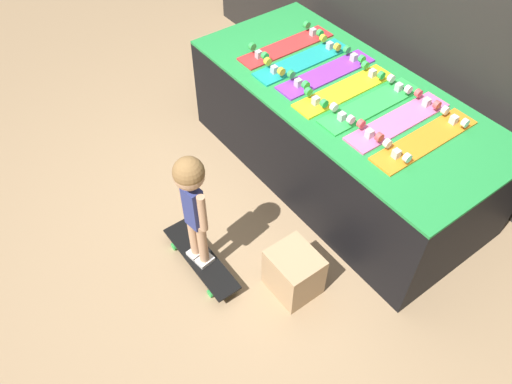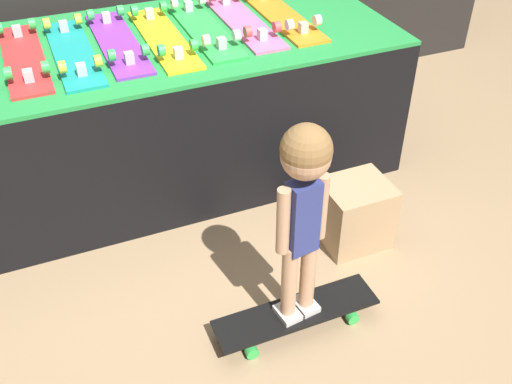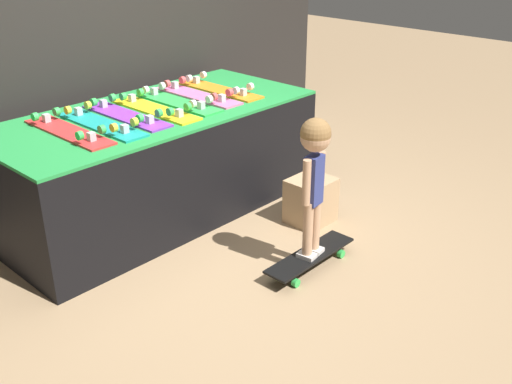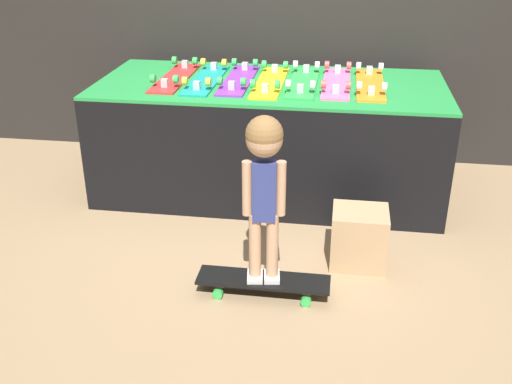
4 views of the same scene
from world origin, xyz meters
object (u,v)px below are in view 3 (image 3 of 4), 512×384
skateboard_red_on_rack (68,130)px  skateboard_pink_on_rack (198,94)px  skateboard_green_on_rack (177,101)px  skateboard_teal_on_rack (101,123)px  skateboard_purple_on_rack (126,114)px  child (314,162)px  skateboard_orange_on_rack (219,89)px  skateboard_on_floor (310,257)px  skateboard_yellow_on_rack (155,108)px  storage_box (311,200)px

skateboard_red_on_rack → skateboard_pink_on_rack: bearing=1.0°
skateboard_green_on_rack → skateboard_pink_on_rack: size_ratio=1.00×
skateboard_teal_on_rack → skateboard_pink_on_rack: (0.86, 0.04, 0.00)m
skateboard_red_on_rack → skateboard_purple_on_rack: (0.43, 0.01, 0.00)m
skateboard_purple_on_rack → child: (0.35, -1.30, -0.08)m
skateboard_orange_on_rack → skateboard_on_floor: skateboard_orange_on_rack is taller
child → skateboard_purple_on_rack: bearing=97.1°
skateboard_yellow_on_rack → skateboard_green_on_rack: size_ratio=1.00×
skateboard_purple_on_rack → skateboard_on_floor: skateboard_purple_on_rack is taller
skateboard_pink_on_rack → skateboard_orange_on_rack: bearing=-0.4°
skateboard_green_on_rack → skateboard_on_floor: bearing=-93.7°
skateboard_red_on_rack → skateboard_yellow_on_rack: bearing=-2.4°
skateboard_teal_on_rack → skateboard_pink_on_rack: same height
skateboard_pink_on_rack → skateboard_on_floor: 1.52m
skateboard_orange_on_rack → storage_box: bearing=-92.0°
child → skateboard_yellow_on_rack: bearing=88.2°
skateboard_on_floor → child: (0.00, 0.00, 0.62)m
skateboard_orange_on_rack → skateboard_teal_on_rack: bearing=-177.7°
skateboard_purple_on_rack → skateboard_yellow_on_rack: (0.21, -0.03, 0.00)m
skateboard_orange_on_rack → storage_box: (-0.03, -0.93, -0.62)m
skateboard_purple_on_rack → skateboard_on_floor: (0.35, -1.30, -0.70)m
skateboard_pink_on_rack → skateboard_on_floor: (-0.30, -1.31, -0.70)m
skateboard_orange_on_rack → child: bearing=-111.3°
skateboard_teal_on_rack → storage_box: 1.50m
skateboard_yellow_on_rack → skateboard_pink_on_rack: same height
skateboard_on_floor → child: child is taller
skateboard_yellow_on_rack → storage_box: skateboard_yellow_on_rack is taller
skateboard_green_on_rack → storage_box: (0.40, -0.91, -0.62)m
skateboard_on_floor → skateboard_pink_on_rack: bearing=77.2°
child → skateboard_pink_on_rack: bearing=69.5°
storage_box → skateboard_red_on_rack: bearing=143.8°
skateboard_orange_on_rack → child: (-0.51, -1.31, -0.08)m
child → skateboard_green_on_rack: bearing=78.6°
skateboard_teal_on_rack → skateboard_yellow_on_rack: bearing=-0.0°
skateboard_teal_on_rack → child: bearing=-66.1°
skateboard_red_on_rack → child: size_ratio=0.89×
skateboard_teal_on_rack → skateboard_yellow_on_rack: 0.43m
skateboard_orange_on_rack → skateboard_purple_on_rack: bearing=-179.3°
skateboard_green_on_rack → skateboard_pink_on_rack: (0.21, 0.02, 0.00)m
skateboard_pink_on_rack → storage_box: size_ratio=2.40×
skateboard_teal_on_rack → skateboard_on_floor: skateboard_teal_on_rack is taller
skateboard_teal_on_rack → skateboard_green_on_rack: 0.64m
skateboard_teal_on_rack → skateboard_orange_on_rack: (1.07, 0.04, 0.00)m
skateboard_red_on_rack → skateboard_orange_on_rack: same height
skateboard_red_on_rack → skateboard_teal_on_rack: same height
skateboard_pink_on_rack → child: 1.35m
skateboard_yellow_on_rack → skateboard_red_on_rack: bearing=177.6°
skateboard_purple_on_rack → child: size_ratio=0.89×
skateboard_pink_on_rack → skateboard_orange_on_rack: same height
skateboard_purple_on_rack → storage_box: size_ratio=2.40×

